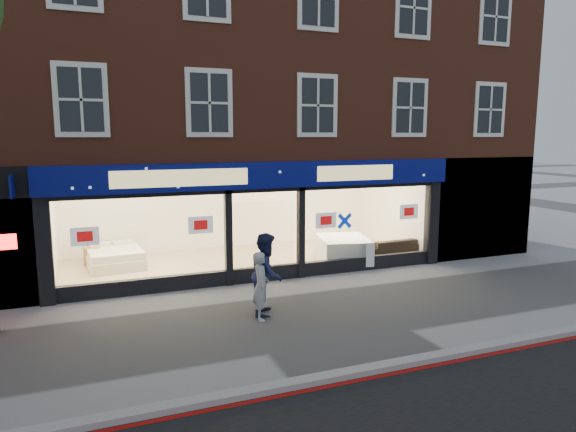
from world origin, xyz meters
TOP-DOWN VIEW (x-y plane):
  - ground at (0.00, 0.00)m, footprint 120.00×120.00m
  - kerb_line at (0.00, -3.10)m, footprint 60.00×0.10m
  - kerb_stone at (0.00, -2.90)m, footprint 60.00×0.25m
  - showroom_floor at (0.00, 5.25)m, footprint 11.00×4.50m
  - building at (-0.02, 6.93)m, footprint 19.00×8.26m
  - display_bed at (-3.83, 5.91)m, footprint 1.74×2.06m
  - bedside_table at (-4.40, 6.34)m, footprint 0.57×0.57m
  - mattress_stack at (2.90, 4.00)m, footprint 1.85×2.14m
  - sofa at (4.60, 3.90)m, footprint 2.04×0.86m
  - pedestrian_grey at (-1.09, 0.23)m, footprint 0.51×0.63m
  - pedestrian_blue at (-0.85, 0.54)m, footprint 1.01×1.11m

SIDE VIEW (x-z plane):
  - ground at x=0.00m, z-range 0.00..0.00m
  - kerb_line at x=0.00m, z-range 0.00..0.01m
  - showroom_floor at x=0.00m, z-range 0.00..0.10m
  - kerb_stone at x=0.00m, z-range 0.00..0.12m
  - bedside_table at x=-4.40m, z-range 0.10..0.65m
  - sofa at x=4.60m, z-range 0.10..0.69m
  - display_bed at x=-3.83m, z-range -0.14..0.95m
  - mattress_stack at x=2.90m, z-range 0.10..0.83m
  - pedestrian_grey at x=-1.09m, z-range 0.00..1.51m
  - pedestrian_blue at x=-0.85m, z-range 0.00..1.85m
  - building at x=-0.02m, z-range 1.52..11.82m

